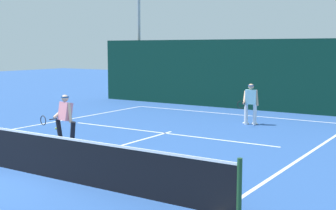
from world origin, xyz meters
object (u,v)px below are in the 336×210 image
Objects in this scene: tennis_ball at (56,128)px; light_pole at (139,15)px; player_far at (250,102)px; player_near at (65,118)px.

tennis_ball is 11.29m from light_pole.
light_pole is (-8.90, 4.85, 3.92)m from player_far.
light_pole is at bearing -53.47° from player_near.
light_pole is (-5.80, 11.53, 3.93)m from player_near.
light_pole is (-3.40, 9.66, 4.75)m from tennis_ball.
player_near is 7.36m from player_far.
player_far is (3.10, 6.68, 0.01)m from player_near.
player_near is 23.70× the size of tennis_ball.
player_far is at bearing -105.05° from player_near.
player_far is 23.89× the size of tennis_ball.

